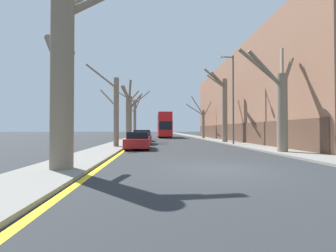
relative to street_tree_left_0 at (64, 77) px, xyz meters
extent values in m
plane|color=#2B2D30|center=(5.79, 0.04, -3.44)|extent=(300.00, 300.00, 0.00)
cube|color=gray|center=(-0.26, 50.04, -3.38)|extent=(2.49, 120.00, 0.12)
cube|color=gray|center=(11.83, 50.04, -3.38)|extent=(2.49, 120.00, 0.12)
cube|color=#93664C|center=(18.08, 20.84, 2.07)|extent=(10.00, 35.35, 11.02)
cube|color=brown|center=(13.06, 20.84, -2.34)|extent=(0.12, 34.64, 2.20)
cube|color=yellow|center=(1.16, 50.04, -3.43)|extent=(0.24, 120.00, 0.01)
cylinder|color=#7A6B56|center=(0.00, -0.10, -0.32)|extent=(0.79, 0.79, 6.23)
cylinder|color=#7A6B56|center=(-0.45, 0.31, 0.91)|extent=(1.24, 1.19, 1.79)
cylinder|color=#7A6B56|center=(0.67, 0.42, 2.92)|extent=(1.66, 1.37, 1.65)
cylinder|color=#7A6B56|center=(0.19, 0.40, 2.72)|extent=(0.72, 1.32, 1.86)
cylinder|color=#7A6B56|center=(-0.25, 1.06, 0.90)|extent=(0.80, 2.53, 1.75)
cylinder|color=#7A6B56|center=(0.15, 10.57, -0.52)|extent=(0.43, 0.43, 5.84)
cylinder|color=#7A6B56|center=(-0.64, 11.24, 0.80)|extent=(1.74, 1.51, 1.71)
cylinder|color=#7A6B56|center=(-0.35, 11.94, 1.56)|extent=(1.17, 2.86, 1.92)
cylinder|color=#7A6B56|center=(-1.03, 10.35, 2.47)|extent=(2.47, 0.60, 1.94)
cylinder|color=#7A6B56|center=(0.24, 19.13, -0.64)|extent=(0.72, 0.72, 5.59)
cylinder|color=#7A6B56|center=(-0.13, 19.46, 2.66)|extent=(1.06, 1.00, 1.84)
cylinder|color=#7A6B56|center=(-0.09, 18.34, 2.37)|extent=(0.96, 1.82, 1.71)
cylinder|color=#7A6B56|center=(0.71, 20.40, 2.33)|extent=(1.23, 2.77, 1.97)
cylinder|color=#7A6B56|center=(0.91, 19.52, 1.42)|extent=(1.65, 1.10, 2.09)
cylinder|color=#7A6B56|center=(0.42, 18.42, 2.40)|extent=(0.67, 1.70, 3.04)
cylinder|color=#7A6B56|center=(0.13, 29.05, -0.20)|extent=(0.46, 0.46, 6.48)
cylinder|color=#7A6B56|center=(-0.33, 29.75, 3.06)|extent=(1.11, 1.58, 1.82)
cylinder|color=#7A6B56|center=(1.37, 28.59, 3.37)|extent=(2.62, 1.10, 2.09)
cylinder|color=#7A6B56|center=(-1.46, 29.16, 3.53)|extent=(3.27, 0.39, 2.20)
cylinder|color=#7A6B56|center=(0.74, 28.74, 2.57)|extent=(1.42, 0.83, 2.97)
cylinder|color=#7A6B56|center=(-0.53, 28.24, 1.52)|extent=(1.49, 1.78, 1.38)
cylinder|color=#7A6B56|center=(11.43, 5.38, -0.91)|extent=(0.63, 0.63, 5.06)
cylinder|color=#7A6B56|center=(10.21, 5.04, 1.79)|extent=(2.64, 0.93, 2.18)
cylinder|color=#7A6B56|center=(10.07, 5.45, 2.03)|extent=(2.87, 0.35, 2.46)
cylinder|color=#7A6B56|center=(11.86, 6.10, 2.55)|extent=(1.13, 1.70, 2.56)
cylinder|color=#7A6B56|center=(12.03, 5.78, 1.76)|extent=(1.47, 1.07, 2.34)
cylinder|color=#7A6B56|center=(11.38, 16.80, 0.22)|extent=(0.60, 0.60, 7.31)
cylinder|color=#7A6B56|center=(10.49, 16.36, 3.76)|extent=(1.98, 1.13, 1.54)
cylinder|color=#7A6B56|center=(10.11, 16.36, 3.85)|extent=(2.73, 1.12, 2.01)
cylinder|color=#7A6B56|center=(11.66, 17.50, 2.00)|extent=(0.81, 1.65, 2.85)
cylinder|color=#7A6B56|center=(10.60, 17.67, 3.80)|extent=(1.79, 1.97, 1.96)
cylinder|color=#7A6B56|center=(11.33, 27.68, -1.10)|extent=(0.42, 0.42, 4.68)
cylinder|color=#7A6B56|center=(11.91, 27.37, 1.32)|extent=(1.35, 0.80, 2.55)
cylinder|color=#7A6B56|center=(10.36, 27.67, 1.95)|extent=(2.07, 0.16, 3.15)
cylinder|color=#7A6B56|center=(10.02, 28.30, 1.36)|extent=(2.75, 1.41, 2.04)
cube|color=red|center=(5.26, 35.06, -1.76)|extent=(2.42, 11.37, 2.65)
cube|color=red|center=(5.26, 35.06, 0.29)|extent=(2.37, 11.14, 1.44)
cube|color=#B11515|center=(5.26, 35.06, 1.07)|extent=(2.37, 11.14, 0.12)
cube|color=black|center=(5.26, 35.06, -1.24)|extent=(2.45, 10.00, 1.38)
cube|color=black|center=(5.26, 35.06, 0.36)|extent=(2.45, 10.00, 1.09)
cube|color=black|center=(5.26, 29.39, -1.24)|extent=(2.18, 0.06, 1.45)
cylinder|color=black|center=(4.22, 31.65, -2.95)|extent=(0.30, 0.98, 0.98)
cylinder|color=black|center=(6.30, 31.65, -2.95)|extent=(0.30, 0.98, 0.98)
cylinder|color=black|center=(4.22, 38.24, -2.95)|extent=(0.30, 0.98, 0.98)
cylinder|color=black|center=(6.30, 38.24, -2.95)|extent=(0.30, 0.98, 0.98)
cube|color=maroon|center=(2.06, 9.17, -2.94)|extent=(1.83, 3.92, 0.64)
cube|color=black|center=(2.06, 9.41, -2.36)|extent=(1.61, 2.04, 0.51)
cylinder|color=black|center=(1.25, 8.00, -3.12)|extent=(0.20, 0.64, 0.64)
cylinder|color=black|center=(2.86, 8.00, -3.12)|extent=(0.20, 0.64, 0.64)
cylinder|color=black|center=(1.25, 10.35, -3.12)|extent=(0.20, 0.64, 0.64)
cylinder|color=black|center=(2.86, 10.35, -3.12)|extent=(0.20, 0.64, 0.64)
cube|color=maroon|center=(2.06, 15.03, -2.93)|extent=(1.84, 4.44, 0.65)
cube|color=black|center=(2.06, 15.30, -2.29)|extent=(1.62, 2.31, 0.64)
cylinder|color=black|center=(1.24, 13.70, -3.11)|extent=(0.20, 0.66, 0.66)
cylinder|color=black|center=(2.87, 13.70, -3.11)|extent=(0.20, 0.66, 0.66)
cylinder|color=black|center=(1.24, 16.36, -3.11)|extent=(0.20, 0.66, 0.66)
cylinder|color=black|center=(2.87, 16.36, -3.11)|extent=(0.20, 0.66, 0.66)
cube|color=navy|center=(2.06, 20.90, -2.95)|extent=(1.85, 4.11, 0.61)
cube|color=black|center=(2.06, 21.14, -2.39)|extent=(1.62, 2.14, 0.53)
cylinder|color=black|center=(1.24, 19.67, -3.10)|extent=(0.20, 0.68, 0.68)
cylinder|color=black|center=(2.87, 19.67, -3.10)|extent=(0.20, 0.68, 0.68)
cylinder|color=black|center=(1.24, 22.13, -3.10)|extent=(0.20, 0.68, 0.68)
cylinder|color=black|center=(2.87, 22.13, -3.10)|extent=(0.20, 0.68, 0.68)
cylinder|color=#4C4F54|center=(10.96, 12.87, 0.91)|extent=(0.16, 0.16, 8.70)
cylinder|color=#4C4F54|center=(10.41, 12.87, 5.11)|extent=(1.10, 0.11, 0.11)
cube|color=beige|center=(9.86, 12.87, 5.11)|extent=(0.44, 0.20, 0.16)
camera|label=1|loc=(3.29, -8.36, -1.92)|focal=24.00mm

